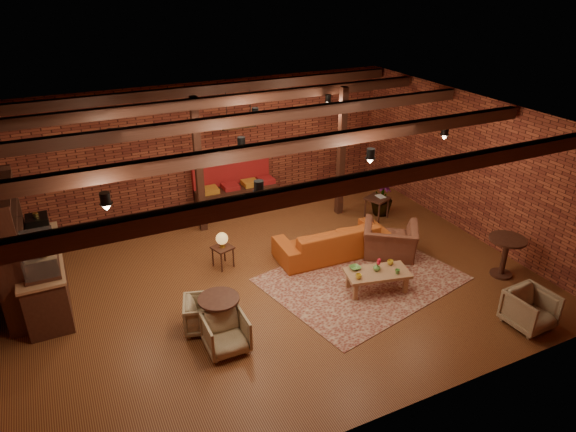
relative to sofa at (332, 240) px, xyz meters
name	(u,v)px	position (x,y,z in m)	size (l,w,h in m)	color
floor	(270,276)	(-1.57, -0.23, -0.36)	(10.00, 10.00, 0.00)	#441D11
ceiling	(267,123)	(-1.57, -0.23, 2.84)	(10.00, 8.00, 0.02)	black
wall_back	(206,145)	(-1.57, 3.77, 1.24)	(10.00, 0.02, 3.20)	maroon
wall_front	(394,324)	(-1.57, -4.23, 1.24)	(10.00, 0.02, 3.20)	maroon
wall_right	(469,166)	(3.43, -0.23, 1.24)	(0.02, 8.00, 3.20)	maroon
ceiling_beams	(267,130)	(-1.57, -0.23, 2.72)	(9.80, 6.40, 0.22)	black
ceiling_pipe	(236,120)	(-1.57, 1.37, 2.49)	(0.12, 0.12, 9.60)	black
post_left	(199,167)	(-2.17, 2.37, 1.24)	(0.16, 0.16, 3.20)	black
post_right	(341,153)	(1.23, 1.77, 1.24)	(0.16, 0.16, 3.20)	black
service_counter	(41,265)	(-5.67, 0.77, 0.44)	(0.80, 2.50, 1.60)	black
plant_counter	(42,239)	(-5.57, 0.97, 0.86)	(0.35, 0.39, 0.30)	#337F33
shelving_hutch	(12,248)	(-6.07, 0.87, 0.84)	(0.52, 2.00, 2.40)	black
banquette	(236,188)	(-0.97, 3.32, 0.14)	(2.10, 0.70, 1.00)	maroon
service_sign	(239,123)	(-0.97, 2.87, 1.99)	(0.86, 0.06, 0.30)	orange
ceiling_spotlights	(267,142)	(-1.57, -0.23, 2.50)	(6.40, 4.40, 0.28)	black
rug	(362,279)	(0.07, -1.13, -0.35)	(3.63, 2.78, 0.01)	maroon
sofa	(332,240)	(0.00, 0.00, 0.00)	(2.44, 0.96, 0.71)	#A24516
coffee_table	(377,274)	(0.10, -1.57, 0.02)	(1.32, 0.86, 0.67)	olive
side_table_lamp	(222,241)	(-2.29, 0.54, 0.25)	(0.48, 0.48, 0.79)	black
round_table_left	(219,310)	(-3.05, -1.51, 0.13)	(0.70, 0.70, 0.73)	black
armchair_a	(203,313)	(-3.27, -1.26, -0.03)	(0.64, 0.60, 0.66)	#BBB191
armchair_b	(226,332)	(-3.10, -1.94, -0.01)	(0.67, 0.63, 0.69)	#BBB191
armchair_right	(390,235)	(1.12, -0.58, 0.13)	(1.13, 0.73, 0.98)	brown
side_table_book	(377,199)	(1.92, 1.09, 0.16)	(0.65, 0.65, 0.58)	black
round_table_right	(506,251)	(2.73, -2.22, 0.21)	(0.73, 0.73, 0.85)	black
armchair_far	(531,308)	(1.88, -3.63, 0.01)	(0.72, 0.68, 0.74)	#BBB191
plant_tall	(385,161)	(2.16, 1.23, 1.08)	(1.61, 1.61, 2.88)	#4C7F4C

